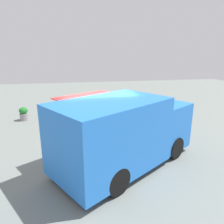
{
  "coord_description": "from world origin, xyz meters",
  "views": [
    {
      "loc": [
        7.6,
        -0.95,
        3.7
      ],
      "look_at": [
        -1.04,
        0.75,
        1.19
      ],
      "focal_mm": 33.0,
      "sensor_mm": 36.0,
      "label": 1
    }
  ],
  "objects_px": {
    "person_customer": "(137,110)",
    "planter_flowering_near": "(24,114)",
    "food_truck": "(125,134)",
    "planter_flowering_far": "(56,123)"
  },
  "relations": [
    {
      "from": "person_customer",
      "to": "planter_flowering_near",
      "type": "relative_size",
      "value": 1.1
    },
    {
      "from": "food_truck",
      "to": "planter_flowering_near",
      "type": "distance_m",
      "value": 7.38
    },
    {
      "from": "planter_flowering_near",
      "to": "planter_flowering_far",
      "type": "distance_m",
      "value": 2.73
    },
    {
      "from": "person_customer",
      "to": "planter_flowering_far",
      "type": "relative_size",
      "value": 1.3
    },
    {
      "from": "planter_flowering_far",
      "to": "person_customer",
      "type": "bearing_deg",
      "value": 110.04
    },
    {
      "from": "food_truck",
      "to": "planter_flowering_near",
      "type": "bearing_deg",
      "value": -142.98
    },
    {
      "from": "food_truck",
      "to": "person_customer",
      "type": "distance_m",
      "value": 6.15
    },
    {
      "from": "food_truck",
      "to": "planter_flowering_far",
      "type": "relative_size",
      "value": 8.32
    },
    {
      "from": "planter_flowering_near",
      "to": "food_truck",
      "type": "bearing_deg",
      "value": 37.02
    },
    {
      "from": "person_customer",
      "to": "planter_flowering_far",
      "type": "bearing_deg",
      "value": -69.96
    }
  ]
}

